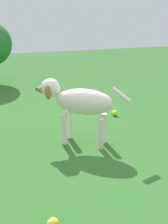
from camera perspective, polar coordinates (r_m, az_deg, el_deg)
name	(u,v)px	position (r m, az deg, el deg)	size (l,w,h in m)	color
ground	(68,144)	(2.42, -3.39, -6.84)	(14.00, 14.00, 0.00)	#2D6026
dog	(78,102)	(2.31, -1.18, 2.07)	(0.57, 0.69, 0.57)	silver
tennis_ball_0	(53,224)	(1.55, -6.61, -22.58)	(0.07, 0.07, 0.07)	gold
tennis_ball_1	(115,113)	(3.11, 6.54, -0.20)	(0.07, 0.07, 0.07)	#C5E42E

